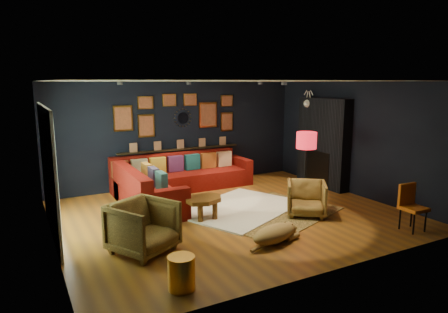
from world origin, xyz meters
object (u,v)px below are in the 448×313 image
coffee_table (204,201)px  armchair_left (143,225)px  armchair_right (306,197)px  sectional (170,182)px  dog (274,231)px  pouf (156,195)px  gold_stool (181,273)px  floor_lamp (306,144)px  orange_chair (411,203)px

coffee_table → armchair_left: 1.72m
coffee_table → armchair_right: (1.87, -0.71, 0.02)m
sectional → dog: bearing=-81.0°
armchair_left → pouf: bearing=38.3°
coffee_table → gold_stool: (-1.37, -2.23, -0.14)m
armchair_left → floor_lamp: 4.02m
pouf → gold_stool: gold_stool is taller
armchair_left → armchair_right: bearing=-25.3°
gold_stool → orange_chair: bearing=0.7°
sectional → orange_chair: sectional is taller
coffee_table → armchair_right: size_ratio=1.30×
floor_lamp → armchair_right: bearing=-127.0°
sectional → pouf: bearing=-136.0°
gold_stool → dog: gold_stool is taller
armchair_left → floor_lamp: (3.83, 0.87, 0.86)m
armchair_left → floor_lamp: size_ratio=0.57×
armchair_left → dog: size_ratio=0.70×
armchair_left → floor_lamp: floor_lamp is taller
pouf → orange_chair: orange_chair is taller
coffee_table → pouf: 1.44m
sectional → pouf: sectional is taller
sectional → orange_chair: (3.01, -3.99, 0.16)m
armchair_left → gold_stool: armchair_left is taller
pouf → dog: (1.02, -2.90, 0.00)m
coffee_table → floor_lamp: bearing=-1.0°
coffee_table → armchair_left: armchair_left is taller
armchair_left → coffee_table: bearing=3.2°
pouf → floor_lamp: (2.88, -1.39, 1.09)m
coffee_table → armchair_left: size_ratio=1.11×
sectional → armchair_right: (1.89, -2.52, 0.05)m
gold_stool → orange_chair: 4.37m
coffee_table → floor_lamp: floor_lamp is taller
pouf → armchair_left: bearing=-112.9°
coffee_table → floor_lamp: (2.37, -0.04, 0.94)m
sectional → dog: sectional is taller
coffee_table → gold_stool: 2.62m
armchair_right → floor_lamp: floor_lamp is taller
floor_lamp → pouf: bearing=154.3°
pouf → armchair_right: armchair_right is taller
orange_chair → armchair_left: bearing=166.6°
gold_stool → coffee_table: bearing=58.5°
floor_lamp → armchair_left: bearing=-167.3°
coffee_table → gold_stool: size_ratio=2.23×
dog → gold_stool: bearing=-175.8°
floor_lamp → dog: 2.63m
sectional → pouf: size_ratio=6.34×
sectional → floor_lamp: (2.39, -1.86, 0.98)m
sectional → dog: (0.53, -3.38, -0.11)m
sectional → gold_stool: 4.27m
coffee_table → gold_stool: gold_stool is taller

